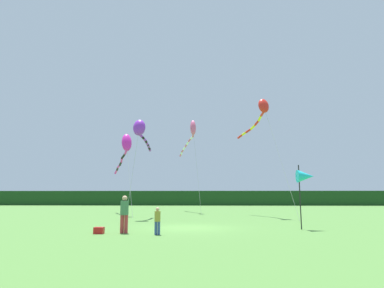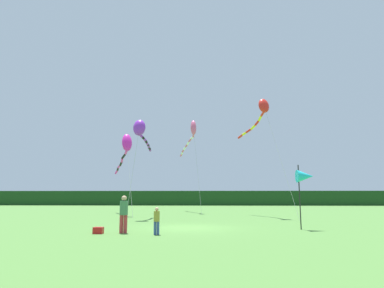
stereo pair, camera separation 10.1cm
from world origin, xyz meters
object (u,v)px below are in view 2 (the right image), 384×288
object	(u,v)px
banner_flag_pole	(305,177)
person_adult	(124,212)
kite_purple	(140,130)
kite_red	(261,111)
kite_magenta	(126,147)
cooler_box	(98,230)
kite_rainbow	(192,132)
person_child	(157,219)

from	to	relation	value
banner_flag_pole	person_adult	bearing A→B (deg)	-167.26
kite_purple	kite_red	size ratio (longest dim) A/B	0.77
person_adult	kite_magenta	world-z (taller)	kite_magenta
cooler_box	kite_rainbow	distance (m)	22.50
kite_magenta	banner_flag_pole	bearing A→B (deg)	-43.92
kite_purple	kite_rainbow	bearing A→B (deg)	70.39
banner_flag_pole	kite_purple	distance (m)	13.73
person_child	kite_rainbow	xyz separation A→B (m)	(0.80, 20.76, 8.13)
cooler_box	banner_flag_pole	bearing A→B (deg)	12.91
person_adult	kite_rainbow	distance (m)	21.77
person_adult	kite_rainbow	bearing A→B (deg)	82.92
kite_rainbow	kite_red	bearing A→B (deg)	-49.11
person_adult	cooler_box	bearing A→B (deg)	-165.67
person_adult	cooler_box	world-z (taller)	person_adult
kite_red	cooler_box	bearing A→B (deg)	-127.96
person_adult	kite_purple	size ratio (longest dim) A/B	0.23
kite_rainbow	kite_red	world-z (taller)	kite_red
person_child	kite_rainbow	size ratio (longest dim) A/B	0.12
kite_rainbow	kite_magenta	bearing A→B (deg)	-137.78
kite_rainbow	banner_flag_pole	bearing A→B (deg)	-68.98
kite_purple	person_adult	bearing A→B (deg)	-82.76
kite_purple	kite_magenta	bearing A→B (deg)	115.20
banner_flag_pole	kite_magenta	xyz separation A→B (m)	(-13.00, 12.52, 3.57)
kite_purple	person_child	bearing A→B (deg)	-74.07
cooler_box	kite_red	size ratio (longest dim) A/B	0.04
person_adult	person_child	world-z (taller)	person_adult
person_adult	person_child	distance (m)	1.83
cooler_box	kite_magenta	distance (m)	16.37
kite_magenta	kite_purple	xyz separation A→B (m)	(2.34, -4.97, 0.66)
person_adult	banner_flag_pole	xyz separation A→B (m)	(9.43, 2.13, 1.81)
person_adult	kite_purple	world-z (taller)	kite_purple
banner_flag_pole	kite_rainbow	world-z (taller)	kite_rainbow
person_child	cooler_box	bearing A→B (deg)	173.62
banner_flag_pole	kite_purple	xyz separation A→B (m)	(-10.66, 7.55, 4.23)
person_adult	person_child	xyz separation A→B (m)	(1.71, -0.60, -0.30)
cooler_box	kite_red	world-z (taller)	kite_red
kite_purple	cooler_box	bearing A→B (deg)	-89.38
kite_purple	kite_rainbow	xyz separation A→B (m)	(3.73, 10.48, 1.79)
cooler_box	kite_red	bearing A→B (deg)	52.04
cooler_box	kite_red	distance (m)	18.80
kite_magenta	cooler_box	bearing A→B (deg)	-80.70
person_adult	cooler_box	size ratio (longest dim) A/B	3.98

